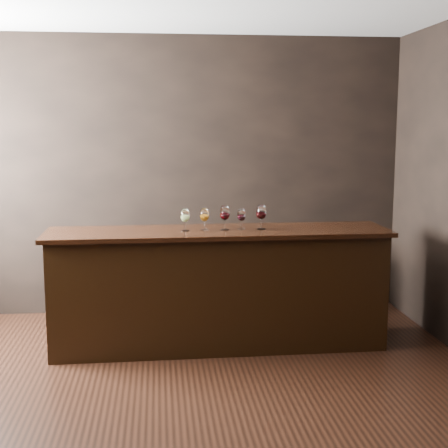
{
  "coord_description": "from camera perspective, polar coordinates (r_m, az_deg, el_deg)",
  "views": [
    {
      "loc": [
        0.01,
        -4.1,
        1.89
      ],
      "look_at": [
        0.57,
        1.11,
        1.08
      ],
      "focal_mm": 50.0,
      "sensor_mm": 36.0,
      "label": 1
    }
  ],
  "objects": [
    {
      "name": "glass_red_a",
      "position": [
        5.29,
        0.07,
        0.95
      ],
      "size": [
        0.09,
        0.09,
        0.21
      ],
      "color": "white",
      "rests_on": "bar_top"
    },
    {
      "name": "glass_white",
      "position": [
        5.25,
        -3.58,
        0.73
      ],
      "size": [
        0.08,
        0.08,
        0.19
      ],
      "color": "white",
      "rests_on": "bar_top"
    },
    {
      "name": "bar_counter",
      "position": [
        5.42,
        -0.51,
        -6.1
      ],
      "size": [
        2.83,
        0.64,
        0.99
      ],
      "primitive_type": "cube",
      "rotation": [
        0.0,
        0.0,
        0.01
      ],
      "color": "black",
      "rests_on": "ground"
    },
    {
      "name": "room_shell",
      "position": [
        4.22,
        -9.5,
        7.62
      ],
      "size": [
        5.02,
        4.52,
        2.81
      ],
      "color": "black",
      "rests_on": "ground"
    },
    {
      "name": "glass_amber",
      "position": [
        5.29,
        -1.8,
        0.79
      ],
      "size": [
        0.08,
        0.08,
        0.18
      ],
      "color": "white",
      "rests_on": "bar_top"
    },
    {
      "name": "glass_red_c",
      "position": [
        5.33,
        3.43,
        1.02
      ],
      "size": [
        0.09,
        0.09,
        0.21
      ],
      "color": "white",
      "rests_on": "bar_top"
    },
    {
      "name": "bar_top",
      "position": [
        5.31,
        -0.52,
        -0.74
      ],
      "size": [
        2.92,
        0.7,
        0.04
      ],
      "primitive_type": "cube",
      "rotation": [
        0.0,
        0.0,
        0.01
      ],
      "color": "black",
      "rests_on": "bar_counter"
    },
    {
      "name": "back_bar_shelf",
      "position": [
        6.3,
        -4.75,
        -4.6
      ],
      "size": [
        2.38,
        0.4,
        0.86
      ],
      "primitive_type": "cube",
      "color": "black",
      "rests_on": "ground"
    },
    {
      "name": "glass_red_b",
      "position": [
        5.34,
        1.6,
        0.77
      ],
      "size": [
        0.07,
        0.07,
        0.17
      ],
      "color": "white",
      "rests_on": "bar_top"
    },
    {
      "name": "ground",
      "position": [
        4.51,
        -5.91,
        -15.97
      ],
      "size": [
        5.0,
        5.0,
        0.0
      ],
      "primitive_type": "plane",
      "color": "black",
      "rests_on": "ground"
    }
  ]
}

